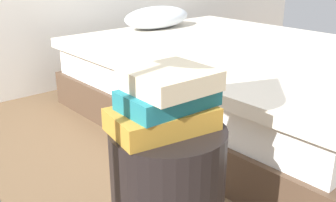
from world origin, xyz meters
TOP-DOWN VIEW (x-y plane):
  - bed at (1.20, 0.73)m, footprint 1.56×2.03m
  - book_ochre at (-0.01, 0.01)m, footprint 0.31×0.22m
  - book_teal at (0.01, 0.01)m, footprint 0.27×0.17m
  - book_cream at (0.01, 0.01)m, footprint 0.23×0.21m

SIDE VIEW (x-z plane):
  - bed at x=1.20m, z-range -0.08..0.54m
  - book_ochre at x=-0.01m, z-range 0.51..0.58m
  - book_teal at x=0.01m, z-range 0.58..0.63m
  - book_cream at x=0.01m, z-range 0.63..0.69m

